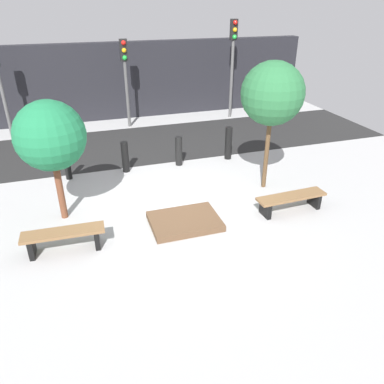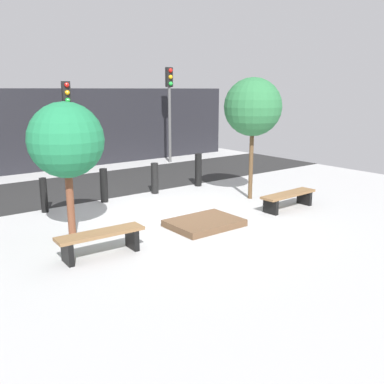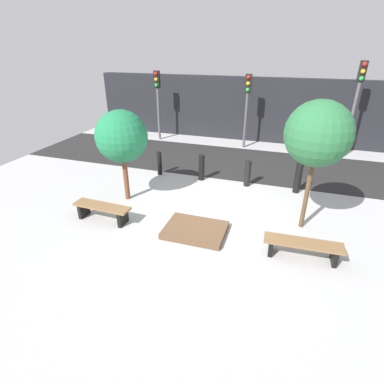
{
  "view_description": "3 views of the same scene",
  "coord_description": "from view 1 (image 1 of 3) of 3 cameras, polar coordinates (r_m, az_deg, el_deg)",
  "views": [
    {
      "loc": [
        -2.08,
        -7.78,
        4.7
      ],
      "look_at": [
        0.29,
        -0.41,
        0.62
      ],
      "focal_mm": 35.0,
      "sensor_mm": 36.0,
      "label": 1
    },
    {
      "loc": [
        -5.86,
        -7.93,
        3.03
      ],
      "look_at": [
        -0.31,
        -0.7,
        0.83
      ],
      "focal_mm": 40.0,
      "sensor_mm": 36.0,
      "label": 2
    },
    {
      "loc": [
        1.97,
        -7.04,
        4.43
      ],
      "look_at": [
        -0.13,
        -0.62,
        1.1
      ],
      "focal_mm": 28.0,
      "sensor_mm": 36.0,
      "label": 3
    }
  ],
  "objects": [
    {
      "name": "road_strip",
      "position": [
        13.54,
        -7.93,
        7.22
      ],
      "size": [
        18.0,
        3.81,
        0.01
      ],
      "primitive_type": "cube",
      "color": "#242424",
      "rests_on": "ground"
    },
    {
      "name": "traffic_light_mid_east",
      "position": [
        16.2,
        6.25,
        20.47
      ],
      "size": [
        0.28,
        0.27,
        3.9
      ],
      "color": "#555555",
      "rests_on": "ground"
    },
    {
      "name": "traffic_light_mid_west",
      "position": [
        15.05,
        -10.16,
        18.18
      ],
      "size": [
        0.28,
        0.27,
        3.3
      ],
      "color": "#515151",
      "rests_on": "ground"
    },
    {
      "name": "bollard_right",
      "position": [
        12.07,
        5.56,
        7.42
      ],
      "size": [
        0.22,
        0.22,
        1.05
      ],
      "primitive_type": "cylinder",
      "color": "black",
      "rests_on": "ground"
    },
    {
      "name": "bollard_center",
      "position": [
        11.58,
        -2.04,
        6.27
      ],
      "size": [
        0.22,
        0.22,
        0.91
      ],
      "primitive_type": "cylinder",
      "color": "black",
      "rests_on": "ground"
    },
    {
      "name": "tree_behind_left_bench",
      "position": [
        8.65,
        -20.8,
        7.94
      ],
      "size": [
        1.53,
        1.53,
        2.8
      ],
      "color": "brown",
      "rests_on": "ground"
    },
    {
      "name": "bollard_far_left",
      "position": [
        11.22,
        -18.49,
        3.98
      ],
      "size": [
        0.18,
        0.18,
        0.88
      ],
      "primitive_type": "cylinder",
      "color": "black",
      "rests_on": "ground"
    },
    {
      "name": "planter_bed",
      "position": [
        8.66,
        -1.11,
        -4.49
      ],
      "size": [
        1.58,
        1.18,
        0.15
      ],
      "primitive_type": "cube",
      "color": "brown",
      "rests_on": "ground"
    },
    {
      "name": "tree_behind_right_bench",
      "position": [
        9.71,
        12.16,
        14.4
      ],
      "size": [
        1.58,
        1.58,
        3.35
      ],
      "color": "#513A24",
      "rests_on": "ground"
    },
    {
      "name": "ground_plane",
      "position": [
        9.32,
        -2.46,
        -2.5
      ],
      "size": [
        18.0,
        18.0,
        0.0
      ],
      "primitive_type": "plane",
      "color": "#A7A7A7"
    },
    {
      "name": "bollard_left",
      "position": [
        11.27,
        -10.15,
        5.27
      ],
      "size": [
        0.21,
        0.21,
        0.93
      ],
      "primitive_type": "cylinder",
      "color": "black",
      "rests_on": "ground"
    },
    {
      "name": "bench_right",
      "position": [
        9.38,
        14.85,
        -1.13
      ],
      "size": [
        1.76,
        0.49,
        0.42
      ],
      "rotation": [
        0.0,
        0.0,
        0.04
      ],
      "color": "black",
      "rests_on": "ground"
    },
    {
      "name": "building_facade",
      "position": [
        16.57,
        -10.71,
        16.29
      ],
      "size": [
        16.2,
        0.5,
        3.06
      ],
      "primitive_type": "cube",
      "color": "black",
      "rests_on": "ground"
    },
    {
      "name": "bench_left",
      "position": [
        8.12,
        -18.94,
        -6.48
      ],
      "size": [
        1.66,
        0.48,
        0.47
      ],
      "rotation": [
        0.0,
        0.0,
        -0.04
      ],
      "color": "black",
      "rests_on": "ground"
    }
  ]
}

